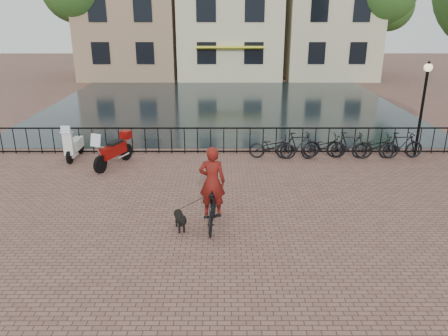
{
  "coord_description": "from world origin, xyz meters",
  "views": [
    {
      "loc": [
        -0.02,
        -8.01,
        5.18
      ],
      "look_at": [
        0.0,
        3.0,
        1.2
      ],
      "focal_mm": 35.0,
      "sensor_mm": 36.0,
      "label": 1
    }
  ],
  "objects_px": {
    "dog": "(180,220)",
    "motorcycle": "(113,147)",
    "lamp_post": "(424,94)",
    "cyclist": "(212,193)",
    "scooter": "(74,139)"
  },
  "relations": [
    {
      "from": "cyclist",
      "to": "motorcycle",
      "type": "xyz_separation_m",
      "value": [
        -3.58,
        4.63,
        -0.24
      ]
    },
    {
      "from": "cyclist",
      "to": "dog",
      "type": "distance_m",
      "value": 1.07
    },
    {
      "from": "motorcycle",
      "to": "lamp_post",
      "type": "bearing_deg",
      "value": 28.18
    },
    {
      "from": "scooter",
      "to": "lamp_post",
      "type": "bearing_deg",
      "value": 1.23
    },
    {
      "from": "cyclist",
      "to": "motorcycle",
      "type": "bearing_deg",
      "value": -48.93
    },
    {
      "from": "dog",
      "to": "lamp_post",
      "type": "bearing_deg",
      "value": 17.75
    },
    {
      "from": "lamp_post",
      "to": "cyclist",
      "type": "distance_m",
      "value": 9.51
    },
    {
      "from": "dog",
      "to": "scooter",
      "type": "distance_m",
      "value": 7.21
    },
    {
      "from": "dog",
      "to": "scooter",
      "type": "bearing_deg",
      "value": 110.66
    },
    {
      "from": "lamp_post",
      "to": "motorcycle",
      "type": "relative_size",
      "value": 1.71
    },
    {
      "from": "dog",
      "to": "motorcycle",
      "type": "height_order",
      "value": "motorcycle"
    },
    {
      "from": "cyclist",
      "to": "scooter",
      "type": "bearing_deg",
      "value": -43.23
    },
    {
      "from": "scooter",
      "to": "motorcycle",
      "type": "bearing_deg",
      "value": -28.07
    },
    {
      "from": "lamp_post",
      "to": "dog",
      "type": "xyz_separation_m",
      "value": [
        -8.3,
        -5.83,
        -2.11
      ]
    },
    {
      "from": "dog",
      "to": "motorcycle",
      "type": "bearing_deg",
      "value": 102.85
    }
  ]
}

